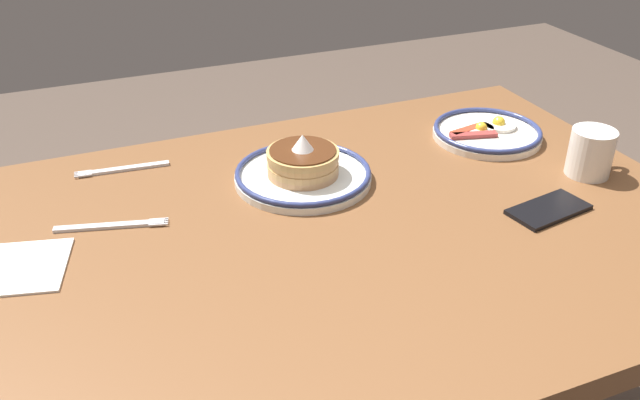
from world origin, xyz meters
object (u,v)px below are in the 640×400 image
Objects in this scene: plate_near_main at (487,132)px; paper_napkin at (16,268)px; plate_center_pancakes at (303,170)px; coffee_mug at (592,152)px; cell_phone at (549,210)px; fork_near at (112,226)px; fork_far at (122,169)px.

plate_near_main reaches higher than paper_napkin.
coffee_mug is (-0.51, 0.18, 0.02)m from plate_center_pancakes.
cell_phone is at bearing 75.61° from plate_near_main.
cell_phone is (0.08, 0.30, -0.01)m from plate_near_main.
coffee_mug reaches higher than paper_napkin.
cell_phone is 0.78× the size of fork_near.
paper_napkin is (0.94, 0.13, -0.01)m from plate_near_main.
cell_phone is (0.16, 0.09, -0.04)m from coffee_mug.
paper_napkin is (0.51, 0.09, -0.02)m from plate_center_pancakes.
cell_phone is at bearing 146.38° from fork_far.
coffee_mug is at bearing 170.10° from fork_near.
coffee_mug is 0.88m from fork_near.
plate_near_main is at bearing -175.96° from plate_center_pancakes.
plate_center_pancakes is 1.79× the size of cell_phone.
fork_near is 0.21m from fork_far.
coffee_mug is at bearing 160.57° from plate_center_pancakes.
fork_near is at bearing -9.90° from coffee_mug.
plate_near_main is 1.58× the size of cell_phone.
coffee_mug is 1.03m from paper_napkin.
coffee_mug is 0.64× the size of fork_far.
paper_napkin is at bearing 10.61° from plate_center_pancakes.
cell_phone reaches higher than paper_napkin.
fork_near is at bearing 4.79° from plate_center_pancakes.
cell_phone is (-0.35, 0.27, -0.02)m from plate_center_pancakes.
paper_napkin is at bearing 23.23° from fork_near.
coffee_mug is at bearing -161.14° from cell_phone.
plate_center_pancakes is at bearing 4.04° from plate_near_main.
fork_far is (-0.05, -0.20, 0.00)m from fork_near.
plate_center_pancakes reaches higher than cell_phone.
coffee_mug reaches higher than plate_near_main.
coffee_mug is at bearing 175.16° from paper_napkin.
plate_center_pancakes reaches higher than fork_near.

